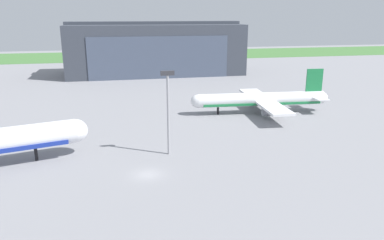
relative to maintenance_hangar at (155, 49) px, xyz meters
name	(u,v)px	position (x,y,z in m)	size (l,w,h in m)	color
ground_plane	(148,175)	(-13.63, -104.68, -10.38)	(440.00, 440.00, 0.00)	gray
grass_field_strip	(119,56)	(-13.63, 72.63, -10.34)	(440.00, 56.00, 0.08)	#45763A
maintenance_hangar	(155,49)	(0.00, 0.00, 0.00)	(71.95, 28.56, 21.68)	#383D47
airliner_far_right	(261,100)	(18.94, -71.93, -6.91)	(36.23, 29.49, 11.16)	white
apron_light_mast	(168,105)	(-8.90, -96.32, -1.16)	(2.40, 0.50, 15.33)	#99999E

